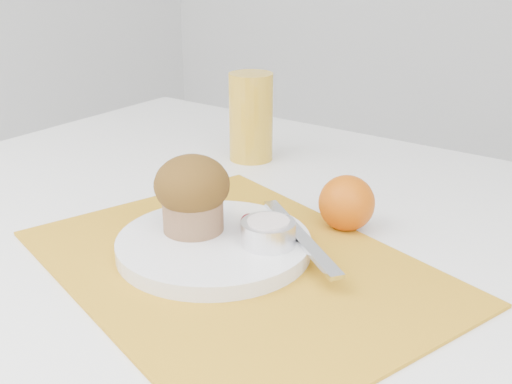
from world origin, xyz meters
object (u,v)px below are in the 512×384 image
Objects in this scene: plate at (214,245)px; muffin at (192,193)px; juice_glass at (251,117)px; orange at (347,203)px.

muffin reaches higher than plate.
juice_glass is 1.56× the size of muffin.
juice_glass is at bearing 114.50° from muffin.
orange is at bearing -30.32° from juice_glass.
muffin is at bearing 173.45° from plate.
juice_glass reaches higher than plate.
muffin is at bearing -129.44° from orange.
muffin is at bearing -65.50° from juice_glass.
juice_glass is at bearing 149.68° from orange.
plate is 2.46× the size of muffin.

